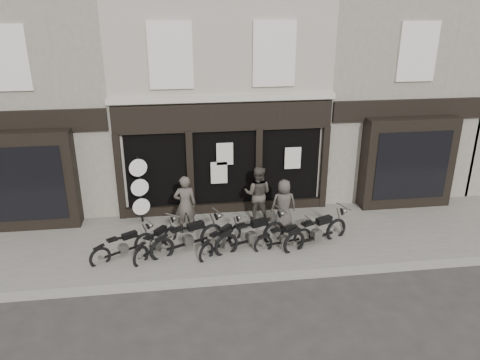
{
  "coord_description": "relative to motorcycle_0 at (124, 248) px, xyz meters",
  "views": [
    {
      "loc": [
        -1.48,
        -11.74,
        7.04
      ],
      "look_at": [
        0.34,
        1.6,
        1.77
      ],
      "focal_mm": 35.0,
      "sensor_mm": 36.0,
      "label": 1
    }
  ],
  "objects": [
    {
      "name": "neighbour_left",
      "position": [
        -3.16,
        5.57,
        3.66
      ],
      "size": [
        5.6,
        6.73,
        8.34
      ],
      "color": "gray",
      "rests_on": "ground"
    },
    {
      "name": "man_right",
      "position": [
        4.91,
        1.13,
        0.56
      ],
      "size": [
        0.81,
        0.54,
        1.63
      ],
      "primitive_type": "imported",
      "rotation": [
        0.0,
        0.0,
        3.12
      ],
      "color": "#443D38",
      "rests_on": "pavement"
    },
    {
      "name": "motorcycle_0",
      "position": [
        0.0,
        0.0,
        0.0
      ],
      "size": [
        1.8,
        1.24,
        0.96
      ],
      "rotation": [
        0.0,
        0.0,
        0.53
      ],
      "color": "black",
      "rests_on": "ground"
    },
    {
      "name": "man_left",
      "position": [
        1.81,
        1.23,
        0.68
      ],
      "size": [
        0.7,
        0.48,
        1.89
      ],
      "primitive_type": "imported",
      "rotation": [
        0.0,
        0.0,
        3.18
      ],
      "color": "#4B433D",
      "rests_on": "pavement"
    },
    {
      "name": "central_building",
      "position": [
        3.19,
        5.63,
        3.7
      ],
      "size": [
        7.3,
        6.22,
        8.34
      ],
      "color": "#A89F90",
      "rests_on": "ground"
    },
    {
      "name": "motorcycle_3",
      "position": [
        2.81,
        0.01,
        -0.01
      ],
      "size": [
        1.51,
        1.56,
        0.94
      ],
      "rotation": [
        0.0,
        0.0,
        0.81
      ],
      "color": "black",
      "rests_on": "ground"
    },
    {
      "name": "advert_sign_post",
      "position": [
        0.4,
        2.15,
        0.78
      ],
      "size": [
        0.56,
        0.37,
        2.39
      ],
      "rotation": [
        0.0,
        0.0,
        0.33
      ],
      "color": "black",
      "rests_on": "ground"
    },
    {
      "name": "motorcycle_5",
      "position": [
        4.67,
        -0.09,
        -0.02
      ],
      "size": [
        1.86,
        0.7,
        0.9
      ],
      "rotation": [
        0.0,
        0.0,
        0.23
      ],
      "color": "black",
      "rests_on": "ground"
    },
    {
      "name": "ground_plane",
      "position": [
        3.19,
        -0.32,
        -0.38
      ],
      "size": [
        90.0,
        90.0,
        0.0
      ],
      "primitive_type": "plane",
      "color": "#2D2B28",
      "rests_on": "ground"
    },
    {
      "name": "neighbour_right",
      "position": [
        9.54,
        5.57,
        3.66
      ],
      "size": [
        5.6,
        6.73,
        8.34
      ],
      "color": "gray",
      "rests_on": "ground"
    },
    {
      "name": "motorcycle_2",
      "position": [
        1.85,
        0.1,
        0.07
      ],
      "size": [
        2.18,
        1.28,
        1.12
      ],
      "rotation": [
        0.0,
        0.0,
        0.44
      ],
      "color": "black",
      "rests_on": "ground"
    },
    {
      "name": "kerb",
      "position": [
        3.19,
        -1.57,
        -0.31
      ],
      "size": [
        30.0,
        0.25,
        0.13
      ],
      "primitive_type": "cube",
      "color": "gray",
      "rests_on": "ground_plane"
    },
    {
      "name": "motorcycle_1",
      "position": [
        0.93,
        0.11,
        -0.0
      ],
      "size": [
        1.38,
        1.72,
        0.95
      ],
      "rotation": [
        0.0,
        0.0,
        0.94
      ],
      "color": "black",
      "rests_on": "ground"
    },
    {
      "name": "motorcycle_6",
      "position": [
        5.66,
        -0.06,
        0.07
      ],
      "size": [
        2.22,
        1.23,
        1.13
      ],
      "rotation": [
        0.0,
        0.0,
        0.4
      ],
      "color": "black",
      "rests_on": "ground"
    },
    {
      "name": "pavement",
      "position": [
        3.19,
        0.58,
        -0.32
      ],
      "size": [
        30.0,
        4.2,
        0.12
      ],
      "primitive_type": "cube",
      "color": "#635F57",
      "rests_on": "ground_plane"
    },
    {
      "name": "man_centre",
      "position": [
        4.19,
        1.8,
        0.67
      ],
      "size": [
        1.09,
        0.96,
        1.87
      ],
      "primitive_type": "imported",
      "rotation": [
        0.0,
        0.0,
        2.81
      ],
      "color": "#463F38",
      "rests_on": "pavement"
    },
    {
      "name": "motorcycle_4",
      "position": [
        3.71,
        0.04,
        0.07
      ],
      "size": [
        2.26,
        1.17,
        1.14
      ],
      "rotation": [
        0.0,
        0.0,
        0.37
      ],
      "color": "black",
      "rests_on": "ground"
    }
  ]
}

